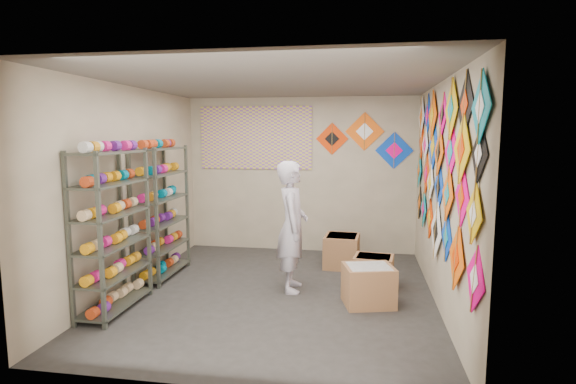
% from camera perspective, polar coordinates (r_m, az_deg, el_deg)
% --- Properties ---
extents(ground, '(4.50, 4.50, 0.00)m').
position_cam_1_polar(ground, '(6.02, -1.44, -12.71)').
color(ground, '#2B2825').
extents(room_walls, '(4.50, 4.50, 4.50)m').
position_cam_1_polar(room_walls, '(5.67, -1.49, 3.09)').
color(room_walls, tan).
rests_on(room_walls, ground).
extents(shelf_rack_front, '(0.40, 1.10, 1.90)m').
position_cam_1_polar(shelf_rack_front, '(5.61, -21.42, -4.64)').
color(shelf_rack_front, '#4C5147').
rests_on(shelf_rack_front, ground).
extents(shelf_rack_back, '(0.40, 1.10, 1.90)m').
position_cam_1_polar(shelf_rack_back, '(6.74, -15.78, -2.45)').
color(shelf_rack_back, '#4C5147').
rests_on(shelf_rack_back, ground).
extents(string_spools, '(0.12, 2.36, 0.12)m').
position_cam_1_polar(string_spools, '(6.15, -18.38, -2.58)').
color(string_spools, '#E91A81').
rests_on(string_spools, ground).
extents(kite_wall_display, '(0.05, 4.26, 2.12)m').
position_cam_1_polar(kite_wall_display, '(5.64, 18.69, 3.07)').
color(kite_wall_display, '#FB0082').
rests_on(kite_wall_display, room_walls).
extents(back_wall_kites, '(1.65, 0.02, 0.97)m').
position_cam_1_polar(back_wall_kites, '(7.79, 9.87, 6.51)').
color(back_wall_kites, '#EC3300').
rests_on(back_wall_kites, room_walls).
extents(poster, '(2.00, 0.01, 1.10)m').
position_cam_1_polar(poster, '(8.00, -4.15, 6.88)').
color(poster, '#854BA3').
rests_on(poster, room_walls).
extents(shopkeeper, '(0.73, 0.56, 1.72)m').
position_cam_1_polar(shopkeeper, '(5.92, 0.55, -4.38)').
color(shopkeeper, '#BDB2AE').
rests_on(shopkeeper, ground).
extents(carton_a, '(0.68, 0.61, 0.48)m').
position_cam_1_polar(carton_a, '(5.66, 10.18, -11.59)').
color(carton_a, '#9A6643').
rests_on(carton_a, ground).
extents(carton_b, '(0.57, 0.49, 0.42)m').
position_cam_1_polar(carton_b, '(6.32, 10.79, -9.85)').
color(carton_b, '#9A6643').
rests_on(carton_b, ground).
extents(carton_c, '(0.56, 0.61, 0.50)m').
position_cam_1_polar(carton_c, '(7.13, 6.83, -7.44)').
color(carton_c, '#9A6643').
rests_on(carton_c, ground).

